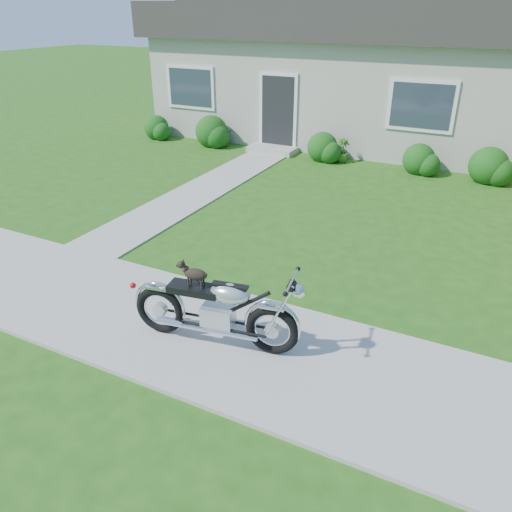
# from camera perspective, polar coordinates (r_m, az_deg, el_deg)

# --- Properties ---
(ground) EXTENTS (80.00, 80.00, 0.00)m
(ground) POSITION_cam_1_polar(r_m,az_deg,el_deg) (7.58, -16.06, -5.28)
(ground) COLOR #235114
(ground) RESTS_ON ground
(sidewalk) EXTENTS (24.00, 2.20, 0.04)m
(sidewalk) POSITION_cam_1_polar(r_m,az_deg,el_deg) (7.56, -16.08, -5.16)
(sidewalk) COLOR #9E9B93
(sidewalk) RESTS_ON ground
(walkway) EXTENTS (1.20, 8.00, 0.03)m
(walkway) POSITION_cam_1_polar(r_m,az_deg,el_deg) (12.00, -5.61, 7.80)
(walkway) COLOR #9E9B93
(walkway) RESTS_ON ground
(house) EXTENTS (12.60, 7.03, 4.50)m
(house) POSITION_cam_1_polar(r_m,az_deg,el_deg) (17.27, 11.92, 20.48)
(house) COLOR beige
(house) RESTS_ON ground
(shrub_row) EXTENTS (10.80, 0.99, 0.99)m
(shrub_row) POSITION_cam_1_polar(r_m,az_deg,el_deg) (14.40, 5.97, 12.52)
(shrub_row) COLOR #184D14
(shrub_row) RESTS_ON ground
(potted_plant_left) EXTENTS (0.58, 0.67, 0.74)m
(potted_plant_left) POSITION_cam_1_polar(r_m,az_deg,el_deg) (15.63, -3.80, 13.70)
(potted_plant_left) COLOR #265015
(potted_plant_left) RESTS_ON ground
(potted_plant_right) EXTENTS (0.51, 0.51, 0.65)m
(potted_plant_right) POSITION_cam_1_polar(r_m,az_deg,el_deg) (14.15, 9.84, 11.79)
(potted_plant_right) COLOR #2F631B
(potted_plant_right) RESTS_ON ground
(motorcycle_with_dog) EXTENTS (2.21, 0.70, 1.09)m
(motorcycle_with_dog) POSITION_cam_1_polar(r_m,az_deg,el_deg) (6.19, -4.40, -6.13)
(motorcycle_with_dog) COLOR black
(motorcycle_with_dog) RESTS_ON sidewalk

